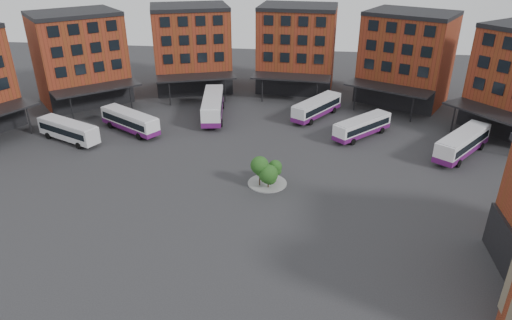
# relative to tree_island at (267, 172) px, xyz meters

# --- Properties ---
(ground) EXTENTS (160.00, 160.00, 0.00)m
(ground) POSITION_rel_tree_island_xyz_m (-1.98, -11.43, -1.82)
(ground) COLOR #28282B
(ground) RESTS_ON ground
(main_building) EXTENTS (94.14, 42.48, 14.60)m
(main_building) POSITION_rel_tree_island_xyz_m (-6.75, 26.82, 5.40)
(main_building) COLOR maroon
(main_building) RESTS_ON ground
(tree_island) EXTENTS (4.40, 4.40, 3.57)m
(tree_island) POSITION_rel_tree_island_xyz_m (0.00, 0.00, 0.00)
(tree_island) COLOR gray
(tree_island) RESTS_ON ground
(bus_a) EXTENTS (9.92, 6.17, 2.79)m
(bus_a) POSITION_rel_tree_island_xyz_m (-27.90, 9.05, -0.16)
(bus_a) COLOR silver
(bus_a) RESTS_ON ground
(bus_b) EXTENTS (10.05, 7.51, 2.92)m
(bus_b) POSITION_rel_tree_island_xyz_m (-20.93, 13.38, -0.24)
(bus_b) COLOR white
(bus_b) RESTS_ON ground
(bus_c) EXTENTS (4.74, 12.52, 3.44)m
(bus_c) POSITION_rel_tree_island_xyz_m (-10.48, 20.49, 0.04)
(bus_c) COLOR white
(bus_c) RESTS_ON ground
(bus_d) EXTENTS (7.55, 10.04, 2.92)m
(bus_d) POSITION_rel_tree_island_xyz_m (5.28, 22.52, -0.24)
(bus_d) COLOR white
(bus_d) RESTS_ON ground
(bus_e) EXTENTS (8.37, 8.67, 2.76)m
(bus_e) POSITION_rel_tree_island_xyz_m (11.58, 15.69, -0.33)
(bus_e) COLOR white
(bus_e) RESTS_ON ground
(bus_f) EXTENTS (8.76, 10.33, 3.12)m
(bus_f) POSITION_rel_tree_island_xyz_m (23.59, 11.15, -0.13)
(bus_f) COLOR white
(bus_f) RESTS_ON ground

